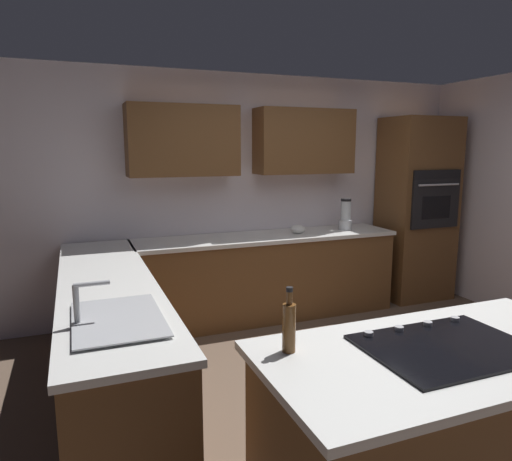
% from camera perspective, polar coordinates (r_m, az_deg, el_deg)
% --- Properties ---
extents(ground_plane, '(14.00, 14.00, 0.00)m').
position_cam_1_polar(ground_plane, '(3.87, 13.33, -18.19)').
color(ground_plane, brown).
extents(wall_back, '(6.00, 0.44, 2.60)m').
position_cam_1_polar(wall_back, '(5.20, 0.37, 6.00)').
color(wall_back, silver).
rests_on(wall_back, ground).
extents(lower_cabinets_back, '(2.80, 0.60, 0.86)m').
position_cam_1_polar(lower_cabinets_back, '(5.07, 1.40, -5.80)').
color(lower_cabinets_back, brown).
rests_on(lower_cabinets_back, ground).
extents(countertop_back, '(2.84, 0.64, 0.04)m').
position_cam_1_polar(countertop_back, '(4.96, 1.42, -0.80)').
color(countertop_back, silver).
rests_on(countertop_back, lower_cabinets_back).
extents(lower_cabinets_side, '(0.60, 2.90, 0.86)m').
position_cam_1_polar(lower_cabinets_side, '(3.60, -17.40, -13.01)').
color(lower_cabinets_side, brown).
rests_on(lower_cabinets_side, ground).
extents(countertop_side, '(0.64, 2.94, 0.04)m').
position_cam_1_polar(countertop_side, '(3.45, -17.79, -6.10)').
color(countertop_side, silver).
rests_on(countertop_side, lower_cabinets_side).
extents(island_base, '(1.69, 0.80, 0.86)m').
position_cam_1_polar(island_base, '(2.60, 21.59, -22.76)').
color(island_base, brown).
rests_on(island_base, ground).
extents(island_top, '(1.77, 0.88, 0.04)m').
position_cam_1_polar(island_top, '(2.39, 22.29, -13.61)').
color(island_top, silver).
rests_on(island_top, island_base).
extents(wall_oven, '(0.80, 0.66, 2.17)m').
position_cam_1_polar(wall_oven, '(5.96, 19.02, 2.48)').
color(wall_oven, brown).
rests_on(wall_oven, ground).
extents(sink_unit, '(0.46, 0.70, 0.23)m').
position_cam_1_polar(sink_unit, '(2.63, -16.72, -10.23)').
color(sink_unit, '#515456').
rests_on(sink_unit, countertop_side).
extents(cooktop, '(0.76, 0.56, 0.03)m').
position_cam_1_polar(cooktop, '(2.39, 22.24, -12.96)').
color(cooktop, black).
rests_on(cooktop, island_top).
extents(blender, '(0.15, 0.15, 0.35)m').
position_cam_1_polar(blender, '(5.36, 10.88, 1.70)').
color(blender, silver).
rests_on(blender, countertop_back).
extents(mixing_bowl, '(0.17, 0.17, 0.09)m').
position_cam_1_polar(mixing_bowl, '(5.08, 5.12, 0.18)').
color(mixing_bowl, white).
rests_on(mixing_bowl, countertop_back).
extents(oil_bottle, '(0.06, 0.06, 0.30)m').
position_cam_1_polar(oil_bottle, '(2.14, 4.05, -11.54)').
color(oil_bottle, brown).
rests_on(oil_bottle, island_top).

